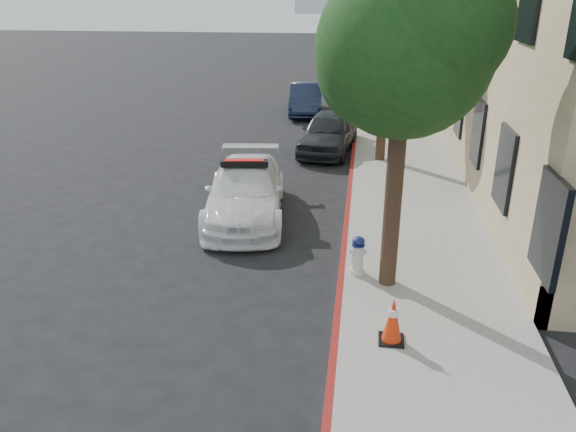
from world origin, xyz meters
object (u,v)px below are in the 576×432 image
(fire_hydrant, at_px, (358,256))
(traffic_cone, at_px, (393,320))
(police_car, at_px, (245,191))
(parked_car_mid, at_px, (329,132))
(parked_car_far, at_px, (306,99))

(fire_hydrant, xyz_separation_m, traffic_cone, (0.56, -2.12, -0.00))
(police_car, relative_size, traffic_cone, 6.26)
(parked_car_mid, bearing_deg, traffic_cone, -73.98)
(parked_car_mid, relative_size, parked_car_far, 1.01)
(police_car, height_order, traffic_cone, police_car)
(traffic_cone, bearing_deg, parked_car_mid, 98.80)
(parked_car_mid, relative_size, fire_hydrant, 5.21)
(parked_car_far, height_order, fire_hydrant, parked_car_far)
(traffic_cone, bearing_deg, fire_hydrant, 104.88)
(fire_hydrant, bearing_deg, parked_car_far, 107.30)
(parked_car_far, xyz_separation_m, fire_hydrant, (2.54, -14.95, -0.12))
(parked_car_mid, relative_size, traffic_cone, 5.33)
(parked_car_far, relative_size, traffic_cone, 5.27)
(parked_car_mid, xyz_separation_m, traffic_cone, (1.71, -11.07, -0.15))
(police_car, height_order, parked_car_mid, police_car)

